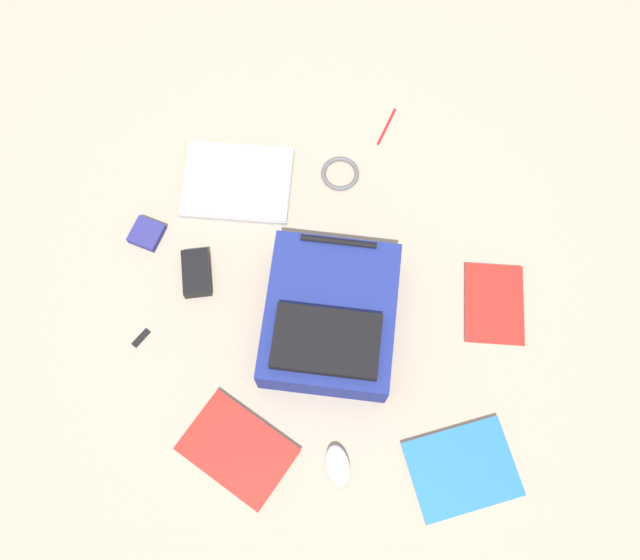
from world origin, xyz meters
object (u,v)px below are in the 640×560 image
object	(u,v)px
pen_black	(387,126)
laptop	(237,183)
book_manual	(238,450)
book_comic	(462,469)
power_brick	(196,273)
earbud_pouch	(147,234)
book_red	(494,304)
computer_mouse	(338,465)
backpack	(330,318)
cable_coil	(340,174)
usb_stick	(141,338)

from	to	relation	value
pen_black	laptop	bearing A→B (deg)	-151.09
book_manual	book_comic	xyz separation A→B (m)	(0.57, 0.00, -0.00)
laptop	power_brick	xyz separation A→B (m)	(-0.08, -0.29, 0.00)
pen_black	earbud_pouch	distance (m)	0.78
laptop	book_red	bearing A→B (deg)	-22.27
computer_mouse	backpack	bearing A→B (deg)	79.79
cable_coil	usb_stick	bearing A→B (deg)	-132.62
backpack	cable_coil	xyz separation A→B (m)	(-0.01, 0.46, -0.07)
book_comic	earbud_pouch	bearing A→B (deg)	147.80
computer_mouse	earbud_pouch	size ratio (longest dim) A/B	1.24
book_manual	book_comic	distance (m)	0.57
book_comic	power_brick	world-z (taller)	power_brick
book_manual	cable_coil	xyz separation A→B (m)	(0.20, 0.82, -0.00)
laptop	cable_coil	bearing A→B (deg)	11.49
book_red	computer_mouse	bearing A→B (deg)	-130.26
book_red	usb_stick	size ratio (longest dim) A/B	4.05
computer_mouse	usb_stick	bearing A→B (deg)	134.57
backpack	book_comic	world-z (taller)	backpack
laptop	book_manual	distance (m)	0.76
cable_coil	book_red	bearing A→B (deg)	-39.07
book_manual	usb_stick	world-z (taller)	book_manual
earbud_pouch	usb_stick	distance (m)	0.30
backpack	earbud_pouch	distance (m)	0.59
laptop	cable_coil	distance (m)	0.30
backpack	earbud_pouch	size ratio (longest dim) A/B	4.97
power_brick	pen_black	bearing A→B (deg)	46.19
cable_coil	earbud_pouch	size ratio (longest dim) A/B	1.35
book_comic	usb_stick	distance (m)	0.92
power_brick	usb_stick	distance (m)	0.23
book_comic	cable_coil	xyz separation A→B (m)	(-0.37, 0.82, -0.00)
book_manual	book_red	world-z (taller)	book_manual
computer_mouse	power_brick	xyz separation A→B (m)	(-0.43, 0.48, -0.00)
book_comic	power_brick	xyz separation A→B (m)	(-0.75, 0.46, 0.01)
book_comic	cable_coil	size ratio (longest dim) A/B	2.85
laptop	book_comic	world-z (taller)	laptop
cable_coil	power_brick	bearing A→B (deg)	-136.96
pen_black	book_comic	bearing A→B (deg)	-76.07
book_manual	computer_mouse	size ratio (longest dim) A/B	3.19
book_manual	computer_mouse	distance (m)	0.26
book_comic	pen_black	bearing A→B (deg)	103.93
book_manual	book_red	bearing A→B (deg)	34.51
computer_mouse	usb_stick	xyz separation A→B (m)	(-0.56, 0.29, -0.02)
cable_coil	usb_stick	size ratio (longest dim) A/B	1.96
book_red	cable_coil	xyz separation A→B (m)	(-0.45, 0.37, -0.00)
backpack	earbud_pouch	xyz separation A→B (m)	(-0.54, 0.22, -0.06)
power_brick	backpack	bearing A→B (deg)	-16.51
book_manual	earbud_pouch	xyz separation A→B (m)	(-0.33, 0.57, 0.00)
backpack	book_comic	size ratio (longest dim) A/B	1.29
power_brick	earbud_pouch	xyz separation A→B (m)	(-0.16, 0.11, -0.00)
book_comic	power_brick	size ratio (longest dim) A/B	2.40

